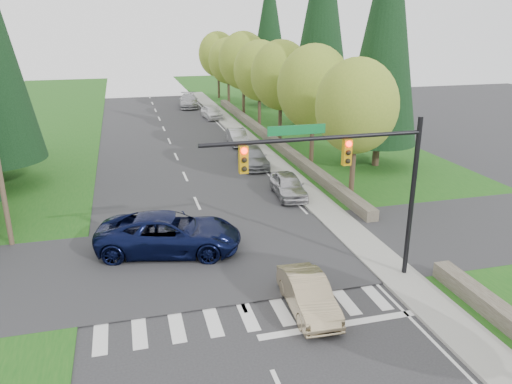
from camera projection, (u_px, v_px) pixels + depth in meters
name	position (u px, v px, depth m)	size (l,w,h in m)	color
ground	(273.00, 372.00, 15.41)	(120.00, 120.00, 0.00)	#28282B
grass_east	(363.00, 166.00, 36.83)	(14.00, 110.00, 0.06)	#195015
cross_street	(222.00, 259.00, 22.71)	(120.00, 8.00, 0.10)	#28282B
sidewalk_east	(276.00, 165.00, 37.15)	(1.80, 80.00, 0.13)	gray
curb_east	(265.00, 165.00, 36.94)	(0.20, 80.00, 0.13)	gray
stone_wall_north	(268.00, 137.00, 44.77)	(0.70, 40.00, 0.70)	#4C4438
traffic_signal	(350.00, 168.00, 18.95)	(8.70, 0.37, 6.80)	black
decid_tree_0	(357.00, 106.00, 28.60)	(4.80, 4.80, 8.37)	#38281C
decid_tree_1	(314.00, 87.00, 34.95)	(5.20, 5.20, 8.80)	#38281C
decid_tree_2	(281.00, 75.00, 41.24)	(5.00, 5.00, 8.82)	#38281C
decid_tree_3	(260.00, 71.00, 47.74)	(5.00, 5.00, 8.55)	#38281C
decid_tree_4	(243.00, 61.00, 54.02)	(5.40, 5.40, 9.18)	#38281C
decid_tree_5	(228.00, 61.00, 60.53)	(4.80, 4.80, 8.30)	#38281C
decid_tree_6	(218.00, 54.00, 66.83)	(5.20, 5.20, 8.86)	#38281C
conifer_e_a	(386.00, 27.00, 33.87)	(5.44, 5.44, 17.80)	#38281C
conifer_e_b	(322.00, 14.00, 46.56)	(6.12, 6.12, 19.80)	#38281C
conifer_e_c	(269.00, 28.00, 59.59)	(5.10, 5.10, 16.80)	#38281C
sedan_champagne	(308.00, 294.00, 18.48)	(1.41, 4.04, 1.33)	tan
suv_navy	(170.00, 233.00, 23.13)	(3.05, 6.61, 1.84)	black
parked_car_a	(288.00, 185.00, 30.49)	(1.69, 4.19, 1.43)	#ADACB1
parked_car_b	(253.00, 157.00, 36.85)	(1.89, 4.65, 1.35)	gray
parked_car_c	(237.00, 137.00, 43.18)	(1.41, 4.03, 1.33)	#AAAAAF
parked_car_d	(212.00, 112.00, 54.51)	(1.66, 4.11, 1.40)	white
parked_car_e	(189.00, 101.00, 61.55)	(2.22, 5.46, 1.58)	#A3A3A8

